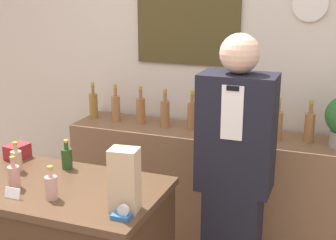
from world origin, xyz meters
TOP-DOWN VIEW (x-y plane):
  - back_wall at (-0.00, 2.00)m, footprint 5.20×0.09m
  - back_shelf at (0.20, 1.71)m, footprint 2.34×0.45m
  - shopkeeper at (0.42, 1.11)m, footprint 0.44×0.28m
  - paper_bag at (0.05, 0.37)m, footprint 0.15×0.12m
  - tape_dispenser at (0.08, 0.29)m, footprint 0.09×0.06m
  - price_card_right at (-0.55, 0.29)m, footprint 0.09×0.02m
  - gift_box at (-0.89, 0.77)m, footprint 0.13×0.15m
  - counter_bottle_1 at (-0.76, 0.60)m, footprint 0.06×0.06m
  - counter_bottle_2 at (-0.62, 0.40)m, footprint 0.06×0.06m
  - counter_bottle_3 at (-0.51, 0.74)m, footprint 0.06×0.06m
  - counter_bottle_4 at (-0.35, 0.35)m, footprint 0.06×0.06m
  - shelf_bottle_0 at (-0.89, 1.73)m, footprint 0.07×0.07m
  - shelf_bottle_1 at (-0.68, 1.72)m, footprint 0.07×0.07m
  - shelf_bottle_2 at (-0.47, 1.73)m, footprint 0.07×0.07m
  - shelf_bottle_3 at (-0.26, 1.71)m, footprint 0.07×0.07m
  - shelf_bottle_4 at (-0.05, 1.72)m, footprint 0.07×0.07m
  - shelf_bottle_5 at (0.16, 1.72)m, footprint 0.07×0.07m
  - shelf_bottle_6 at (0.37, 1.73)m, footprint 0.07×0.07m
  - shelf_bottle_7 at (0.58, 1.70)m, footprint 0.07×0.07m
  - shelf_bottle_8 at (0.79, 1.73)m, footprint 0.07×0.07m

SIDE VIEW (x-z plane):
  - back_shelf at x=0.20m, z-range 0.00..0.95m
  - shopkeeper at x=0.42m, z-range 0.00..1.74m
  - tape_dispenser at x=0.08m, z-range 0.93..1.00m
  - price_card_right at x=-0.55m, z-range 0.95..1.00m
  - gift_box at x=-0.89m, z-range 0.95..1.04m
  - counter_bottle_1 at x=-0.76m, z-range 0.92..1.10m
  - counter_bottle_2 at x=-0.62m, z-range 0.92..1.10m
  - counter_bottle_3 at x=-0.51m, z-range 0.92..1.10m
  - counter_bottle_4 at x=-0.35m, z-range 0.92..1.10m
  - shelf_bottle_0 at x=-0.89m, z-range 0.92..1.21m
  - shelf_bottle_1 at x=-0.68m, z-range 0.92..1.21m
  - shelf_bottle_2 at x=-0.47m, z-range 0.92..1.21m
  - shelf_bottle_3 at x=-0.26m, z-range 0.92..1.21m
  - shelf_bottle_4 at x=-0.05m, z-range 0.92..1.21m
  - shelf_bottle_5 at x=0.16m, z-range 0.92..1.21m
  - shelf_bottle_6 at x=0.37m, z-range 0.92..1.21m
  - shelf_bottle_7 at x=0.58m, z-range 0.92..1.21m
  - shelf_bottle_8 at x=0.79m, z-range 0.92..1.21m
  - paper_bag at x=0.05m, z-range 0.95..1.26m
  - back_wall at x=0.00m, z-range 0.00..2.70m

